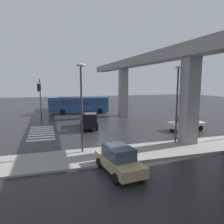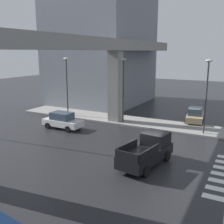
{
  "view_description": "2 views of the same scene",
  "coord_description": "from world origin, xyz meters",
  "views": [
    {
      "loc": [
        25.22,
        -5.64,
        5.85
      ],
      "look_at": [
        1.63,
        1.6,
        2.3
      ],
      "focal_mm": 33.95,
      "sensor_mm": 36.0,
      "label": 1
    },
    {
      "loc": [
        -17.91,
        -7.01,
        7.95
      ],
      "look_at": [
        1.71,
        3.46,
        2.92
      ],
      "focal_mm": 43.04,
      "sensor_mm": 36.0,
      "label": 2
    }
  ],
  "objects": [
    {
      "name": "street_lamp_mid_block",
      "position": [
        8.53,
        5.7,
        4.56
      ],
      "size": [
        0.44,
        0.7,
        7.24
      ],
      "color": "#38383D",
      "rests_on": "ground"
    },
    {
      "name": "crosswalk_stripes",
      "position": [
        -0.0,
        -6.42,
        0.01
      ],
      "size": [
        7.15,
        2.8,
        0.01
      ],
      "color": "silver",
      "rests_on": "ground"
    },
    {
      "name": "ground_plane",
      "position": [
        0.0,
        0.0,
        0.0
      ],
      "size": [
        120.0,
        120.0,
        0.0
      ],
      "primitive_type": "plane",
      "color": "#232326"
    },
    {
      "name": "flagpole",
      "position": [
        -2.1,
        15.5,
        6.62
      ],
      "size": [
        1.16,
        0.12,
        11.6
      ],
      "color": "silver",
      "rests_on": "ground"
    },
    {
      "name": "pickup_truck",
      "position": [
        -0.69,
        -0.74,
        0.99
      ],
      "size": [
        5.32,
        2.63,
        2.08
      ],
      "color": "black",
      "rests_on": "ground"
    },
    {
      "name": "elevated_overpass",
      "position": [
        0.0,
        6.82,
        7.76
      ],
      "size": [
        49.73,
        1.87,
        9.27
      ],
      "color": "gray",
      "rests_on": "ground"
    },
    {
      "name": "traffic_signal_mast",
      "position": [
        -5.54,
        -6.59,
        4.55
      ],
      "size": [
        8.69,
        0.32,
        6.2
      ],
      "color": "#38383D",
      "rests_on": "ground"
    },
    {
      "name": "sedan_tan",
      "position": [
        12.83,
        -1.38,
        0.85
      ],
      "size": [
        4.5,
        2.39,
        1.72
      ],
      "color": "tan",
      "rests_on": "ground"
    },
    {
      "name": "sidewalk_east",
      "position": [
        9.73,
        2.0,
        0.07
      ],
      "size": [
        4.0,
        36.0,
        0.15
      ],
      "primitive_type": "cube",
      "color": "gray",
      "rests_on": "ground"
    },
    {
      "name": "street_lamp_near_corner",
      "position": [
        8.53,
        -3.05,
        4.56
      ],
      "size": [
        0.44,
        0.7,
        7.24
      ],
      "color": "#38383D",
      "rests_on": "ground"
    },
    {
      "name": "sedan_white",
      "position": [
        3.75,
        10.45,
        0.85
      ],
      "size": [
        2.05,
        4.34,
        1.72
      ],
      "color": "silver",
      "rests_on": "ground"
    },
    {
      "name": "city_bus",
      "position": [
        -14.08,
        -0.01,
        1.72
      ],
      "size": [
        3.92,
        11.04,
        2.99
      ],
      "color": "#234C8C",
      "rests_on": "ground"
    }
  ]
}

